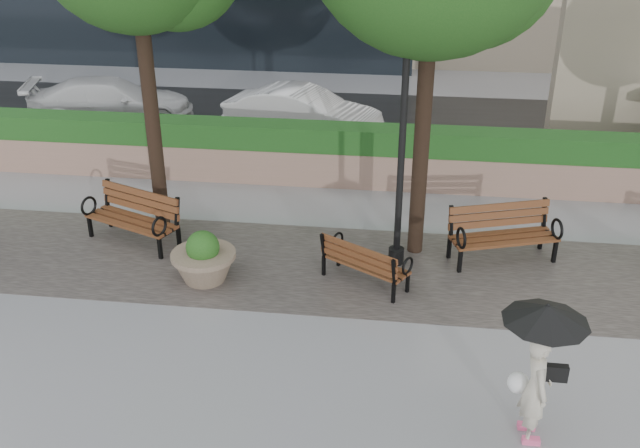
# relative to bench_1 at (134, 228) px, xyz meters

# --- Properties ---
(ground) EXTENTS (100.00, 100.00, 0.00)m
(ground) POSITION_rel_bench_1_xyz_m (4.12, -3.52, -0.30)
(ground) COLOR gray
(ground) RESTS_ON ground
(cobble_strip) EXTENTS (28.00, 3.20, 0.01)m
(cobble_strip) POSITION_rel_bench_1_xyz_m (4.12, -0.52, -0.29)
(cobble_strip) COLOR #383330
(cobble_strip) RESTS_ON ground
(hedge_wall) EXTENTS (24.00, 0.80, 1.35)m
(hedge_wall) POSITION_rel_bench_1_xyz_m (4.12, 3.48, 0.37)
(hedge_wall) COLOR #967061
(hedge_wall) RESTS_ON ground
(asphalt_street) EXTENTS (40.00, 7.00, 0.00)m
(asphalt_street) POSITION_rel_bench_1_xyz_m (4.12, 7.48, -0.30)
(asphalt_street) COLOR black
(asphalt_street) RESTS_ON ground
(bench_1) EXTENTS (2.00, 1.41, 1.00)m
(bench_1) POSITION_rel_bench_1_xyz_m (0.00, 0.00, 0.00)
(bench_1) COLOR brown
(bench_1) RESTS_ON ground
(bench_2) EXTENTS (1.62, 1.32, 0.83)m
(bench_2) POSITION_rel_bench_1_xyz_m (4.49, -1.01, -0.05)
(bench_2) COLOR brown
(bench_2) RESTS_ON ground
(bench_3) EXTENTS (2.04, 1.33, 1.03)m
(bench_3) POSITION_rel_bench_1_xyz_m (6.91, 0.16, 0.01)
(bench_3) COLOR brown
(bench_3) RESTS_ON ground
(planter_left) EXTENTS (1.12, 1.12, 0.94)m
(planter_left) POSITION_rel_bench_1_xyz_m (1.73, -1.23, 0.07)
(planter_left) COLOR #7F6B56
(planter_left) RESTS_ON ground
(lamppost) EXTENTS (0.28, 0.28, 4.44)m
(lamppost) POSITION_rel_bench_1_xyz_m (5.01, -0.19, 1.67)
(lamppost) COLOR black
(lamppost) RESTS_ON ground
(car_left) EXTENTS (4.83, 2.90, 1.31)m
(car_left) POSITION_rel_bench_1_xyz_m (-3.21, 6.90, 0.36)
(car_left) COLOR silver
(car_left) RESTS_ON ground
(car_right) EXTENTS (4.40, 2.40, 1.38)m
(car_right) POSITION_rel_bench_1_xyz_m (2.32, 6.33, 0.39)
(car_right) COLOR silver
(car_right) RESTS_ON ground
(pedestrian) EXTENTS (1.03, 1.03, 1.89)m
(pedestrian) POSITION_rel_bench_1_xyz_m (6.81, -4.42, 0.85)
(pedestrian) COLOR beige
(pedestrian) RESTS_ON ground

